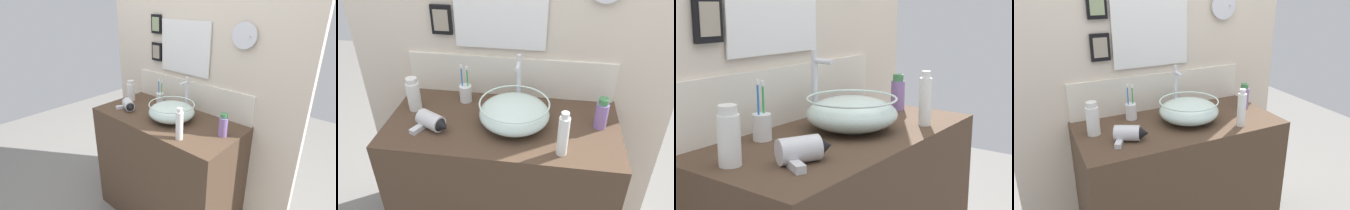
{
  "view_description": "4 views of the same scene",
  "coord_description": "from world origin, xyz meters",
  "views": [
    {
      "loc": [
        1.19,
        -1.29,
        1.72
      ],
      "look_at": [
        0.02,
        0.0,
        1.02
      ],
      "focal_mm": 28.0,
      "sensor_mm": 36.0,
      "label": 1
    },
    {
      "loc": [
        0.2,
        -1.26,
        1.84
      ],
      "look_at": [
        0.02,
        0.0,
        1.02
      ],
      "focal_mm": 35.0,
      "sensor_mm": 36.0,
      "label": 2
    },
    {
      "loc": [
        -1.28,
        -0.94,
        1.36
      ],
      "look_at": [
        0.02,
        0.0,
        1.02
      ],
      "focal_mm": 50.0,
      "sensor_mm": 36.0,
      "label": 3
    },
    {
      "loc": [
        -0.72,
        -1.5,
        1.63
      ],
      "look_at": [
        0.02,
        0.0,
        1.02
      ],
      "focal_mm": 35.0,
      "sensor_mm": 36.0,
      "label": 4
    }
  ],
  "objects": [
    {
      "name": "shampoo_bottle",
      "position": [
        -0.46,
        0.05,
        1.0
      ],
      "size": [
        0.06,
        0.06,
        0.17
      ],
      "color": "white",
      "rests_on": "vanity_counter"
    },
    {
      "name": "lotion_bottle",
      "position": [
        0.46,
        0.03,
        0.99
      ],
      "size": [
        0.06,
        0.06,
        0.15
      ],
      "color": "#8C6BB2",
      "rests_on": "vanity_counter"
    },
    {
      "name": "vanity_counter",
      "position": [
        0.0,
        0.0,
        0.46
      ],
      "size": [
        1.11,
        0.54,
        0.92
      ],
      "primitive_type": "cube",
      "color": "#4C3828",
      "rests_on": "ground"
    },
    {
      "name": "faucet",
      "position": [
        0.06,
        0.16,
        1.08
      ],
      "size": [
        0.02,
        0.09,
        0.28
      ],
      "color": "silver",
      "rests_on": "vanity_counter"
    },
    {
      "name": "hair_drier",
      "position": [
        -0.31,
        -0.1,
        0.96
      ],
      "size": [
        0.19,
        0.14,
        0.08
      ],
      "color": "silver",
      "rests_on": "vanity_counter"
    },
    {
      "name": "back_panel",
      "position": [
        -0.0,
        0.3,
        1.17
      ],
      "size": [
        1.72,
        0.1,
        2.34
      ],
      "color": "beige",
      "rests_on": "ground"
    },
    {
      "name": "glass_bowl_sink",
      "position": [
        0.06,
        -0.01,
        0.98
      ],
      "size": [
        0.33,
        0.33,
        0.12
      ],
      "color": "silver",
      "rests_on": "vanity_counter"
    },
    {
      "name": "toothbrush_cup",
      "position": [
        -0.22,
        0.17,
        0.97
      ],
      "size": [
        0.06,
        0.06,
        0.21
      ],
      "color": "white",
      "rests_on": "vanity_counter"
    },
    {
      "name": "soap_dispenser",
      "position": [
        0.28,
        -0.19,
        1.02
      ],
      "size": [
        0.05,
        0.05,
        0.21
      ],
      "color": "white",
      "rests_on": "vanity_counter"
    }
  ]
}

